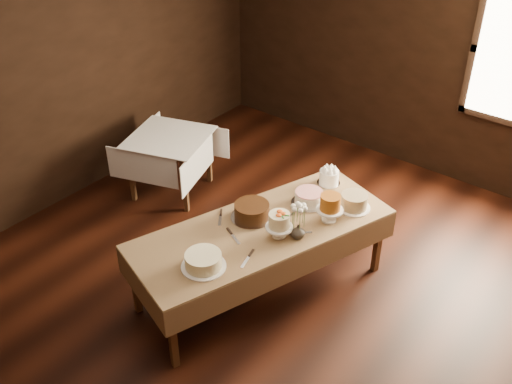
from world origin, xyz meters
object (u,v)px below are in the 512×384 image
at_px(cake_caramel, 330,210).
at_px(cake_meringue, 329,178).
at_px(display_table, 262,233).
at_px(cake_server_b, 245,262).
at_px(cake_server_e, 220,220).
at_px(flower_vase, 298,231).
at_px(cake_server_c, 289,216).
at_px(side_table, 169,143).
at_px(cake_lattice, 309,198).
at_px(cake_server_a, 236,239).
at_px(cake_speckled, 354,202).
at_px(cake_server_d, 303,233).
at_px(cake_flowers, 279,226).
at_px(cake_chocolate, 252,212).
at_px(cake_cream, 203,261).

bearing_deg(cake_caramel, cake_meringue, 122.90).
distance_m(display_table, cake_server_b, 0.48).
bearing_deg(cake_server_e, flower_vase, 71.78).
bearing_deg(cake_meringue, cake_server_c, -88.56).
distance_m(display_table, flower_vase, 0.35).
relative_size(cake_server_c, cake_server_e, 1.00).
xyz_separation_m(side_table, cake_meringue, (1.88, 0.27, 0.16)).
xyz_separation_m(cake_lattice, cake_caramel, (0.29, -0.11, 0.06)).
xyz_separation_m(cake_server_a, cake_server_c, (0.16, 0.54, 0.00)).
xyz_separation_m(cake_speckled, cake_server_b, (-0.29, -1.18, -0.06)).
height_order(cake_speckled, cake_server_d, cake_speckled).
distance_m(cake_meringue, cake_server_e, 1.17).
bearing_deg(cake_server_d, cake_caramel, 30.30).
bearing_deg(display_table, cake_server_e, -157.18).
bearing_deg(cake_server_e, cake_server_c, 97.07).
distance_m(cake_lattice, cake_server_c, 0.28).
bearing_deg(cake_caramel, cake_lattice, 159.44).
height_order(cake_speckled, cake_lattice, cake_speckled).
bearing_deg(display_table, cake_flowers, -0.36).
distance_m(cake_lattice, cake_server_b, 0.99).
height_order(side_table, cake_chocolate, cake_chocolate).
relative_size(cake_meringue, cake_cream, 0.63).
bearing_deg(cake_caramel, cake_server_d, -104.19).
relative_size(cake_meringue, cake_flowers, 0.90).
height_order(cake_server_d, cake_server_e, same).
height_order(cake_meringue, cake_server_d, cake_meringue).
xyz_separation_m(cake_speckled, flower_vase, (-0.15, -0.66, -0.00)).
height_order(cake_speckled, cake_cream, cake_speckled).
xyz_separation_m(cake_cream, cake_server_a, (-0.03, 0.42, -0.06)).
distance_m(display_table, cake_speckled, 0.88).
relative_size(display_table, cake_flowers, 9.76).
relative_size(cake_server_c, cake_server_d, 1.00).
height_order(cake_lattice, cake_server_a, cake_lattice).
height_order(cake_meringue, cake_lattice, cake_meringue).
bearing_deg(display_table, cake_server_c, 72.49).
distance_m(display_table, cake_lattice, 0.57).
height_order(side_table, cake_server_d, cake_server_d).
bearing_deg(cake_lattice, cake_flowers, -82.16).
bearing_deg(cake_server_c, cake_server_a, 167.94).
height_order(cake_caramel, cake_server_b, cake_caramel).
bearing_deg(flower_vase, cake_server_b, -105.24).
bearing_deg(cake_server_b, cake_caramel, 150.52).
bearing_deg(cake_chocolate, cake_server_d, 12.14).
height_order(cake_flowers, cake_server_e, cake_flowers).
bearing_deg(cake_meringue, cake_chocolate, -104.22).
distance_m(cake_caramel, cake_server_e, 0.95).
bearing_deg(cake_chocolate, cake_flowers, -9.89).
distance_m(cake_cream, cake_server_c, 0.97).
relative_size(display_table, cake_cream, 6.86).
bearing_deg(cake_speckled, cake_chocolate, -132.08).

